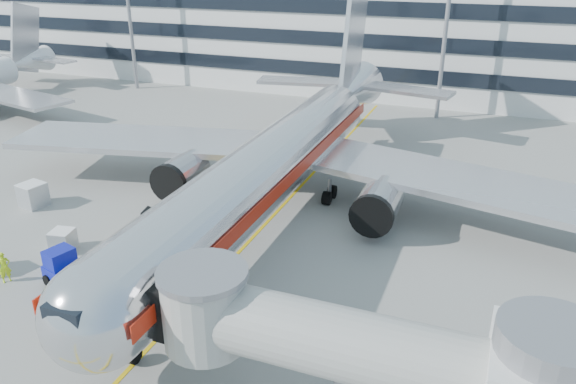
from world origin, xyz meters
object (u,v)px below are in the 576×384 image
(cargo_container_left, at_px, (63,241))
(ramp_worker, at_px, (4,267))
(belt_loader, at_px, (171,234))
(baggage_tug, at_px, (66,270))
(cargo_container_right, at_px, (33,195))
(main_jet, at_px, (282,156))

(cargo_container_left, bearing_deg, ramp_worker, -97.34)
(belt_loader, relative_size, ramp_worker, 2.58)
(belt_loader, bearing_deg, baggage_tug, -114.34)
(cargo_container_right, distance_m, ramp_worker, 11.45)
(ramp_worker, bearing_deg, cargo_container_left, 22.62)
(cargo_container_right, bearing_deg, cargo_container_left, -34.00)
(main_jet, relative_size, belt_loader, 9.89)
(main_jet, height_order, baggage_tug, main_jet)
(main_jet, relative_size, cargo_container_right, 24.50)
(main_jet, xyz_separation_m, cargo_container_left, (-11.17, -12.00, -3.48))
(cargo_container_left, bearing_deg, baggage_tug, -46.21)
(main_jet, bearing_deg, belt_loader, -120.61)
(ramp_worker, bearing_deg, belt_loader, -10.34)
(belt_loader, distance_m, cargo_container_right, 13.55)
(main_jet, distance_m, baggage_tug, 17.55)
(main_jet, xyz_separation_m, ramp_worker, (-11.74, -16.37, -3.24))
(baggage_tug, relative_size, cargo_container_right, 1.61)
(belt_loader, xyz_separation_m, baggage_tug, (-3.11, -6.87, 0.29))
(belt_loader, xyz_separation_m, cargo_container_left, (-6.22, -3.62, 0.07))
(cargo_container_right, height_order, ramp_worker, ramp_worker)
(cargo_container_right, bearing_deg, baggage_tug, -38.13)
(main_jet, height_order, ramp_worker, main_jet)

